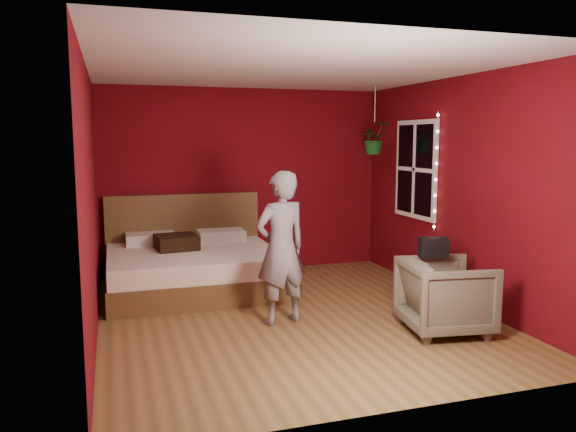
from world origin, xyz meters
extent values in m
plane|color=olive|center=(0.00, 0.00, 0.00)|extent=(4.50, 4.50, 0.00)
cube|color=maroon|center=(0.00, 2.26, 1.30)|extent=(4.00, 0.02, 2.60)
cube|color=maroon|center=(0.00, -2.26, 1.30)|extent=(4.00, 0.02, 2.60)
cube|color=maroon|center=(-2.01, 0.00, 1.30)|extent=(0.02, 4.50, 2.60)
cube|color=maroon|center=(2.01, 0.00, 1.30)|extent=(0.02, 4.50, 2.60)
cube|color=silver|center=(0.00, 0.00, 2.61)|extent=(4.00, 4.50, 0.02)
cube|color=white|center=(1.97, 0.90, 1.50)|extent=(0.04, 0.97, 1.27)
cube|color=black|center=(1.96, 0.90, 1.50)|extent=(0.02, 0.85, 1.15)
cube|color=white|center=(1.95, 0.90, 1.50)|extent=(0.03, 0.05, 1.15)
cube|color=white|center=(1.95, 0.90, 1.50)|extent=(0.03, 0.85, 0.05)
cylinder|color=silver|center=(1.94, 0.38, 1.50)|extent=(0.01, 0.01, 1.45)
sphere|color=#FFF2CC|center=(1.94, 0.38, 0.83)|extent=(0.04, 0.04, 0.04)
sphere|color=#FFF2CC|center=(1.94, 0.38, 1.02)|extent=(0.04, 0.04, 0.04)
sphere|color=#FFF2CC|center=(1.94, 0.38, 1.21)|extent=(0.04, 0.04, 0.04)
sphere|color=#FFF2CC|center=(1.94, 0.38, 1.40)|extent=(0.04, 0.04, 0.04)
sphere|color=#FFF2CC|center=(1.94, 0.38, 1.60)|extent=(0.04, 0.04, 0.04)
sphere|color=#FFF2CC|center=(1.94, 0.38, 1.79)|extent=(0.04, 0.04, 0.04)
sphere|color=#FFF2CC|center=(1.94, 0.38, 1.98)|extent=(0.04, 0.04, 0.04)
sphere|color=#FFF2CC|center=(1.94, 0.38, 2.17)|extent=(0.04, 0.04, 0.04)
cube|color=brown|center=(-0.88, 1.32, 0.15)|extent=(2.08, 1.77, 0.29)
cube|color=white|center=(-0.88, 1.32, 0.41)|extent=(2.04, 1.73, 0.23)
cube|color=brown|center=(-0.88, 2.16, 0.57)|extent=(2.08, 0.08, 1.14)
cube|color=silver|center=(-1.35, 1.91, 0.59)|extent=(0.62, 0.40, 0.15)
cube|color=silver|center=(-0.41, 1.91, 0.59)|extent=(0.62, 0.40, 0.15)
imported|color=slate|center=(-0.18, -0.17, 0.79)|extent=(0.65, 0.50, 1.58)
imported|color=#676451|center=(1.27, -0.93, 0.36)|extent=(0.91, 0.89, 0.73)
cube|color=black|center=(1.21, -0.78, 0.83)|extent=(0.30, 0.20, 0.20)
cube|color=black|center=(-1.06, 1.48, 0.61)|extent=(0.54, 0.54, 0.18)
cylinder|color=silver|center=(1.60, 1.38, 2.36)|extent=(0.01, 0.01, 0.48)
imported|color=#17501A|center=(1.60, 1.38, 1.90)|extent=(0.43, 0.39, 0.43)
camera|label=1|loc=(-1.81, -5.55, 1.89)|focal=35.00mm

